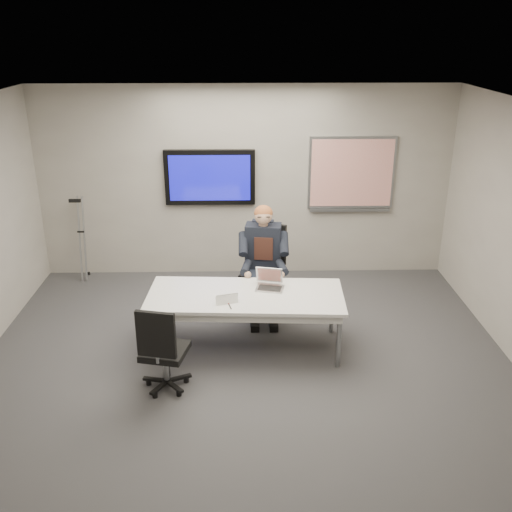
{
  "coord_description": "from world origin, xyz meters",
  "views": [
    {
      "loc": [
        -0.01,
        -5.08,
        3.53
      ],
      "look_at": [
        0.12,
        0.79,
        1.15
      ],
      "focal_mm": 40.0,
      "sensor_mm": 36.0,
      "label": 1
    }
  ],
  "objects_px": {
    "conference_table": "(245,300)",
    "seated_person": "(264,275)",
    "laptop": "(270,283)",
    "office_chair_near": "(164,364)",
    "office_chair_far": "(264,283)"
  },
  "relations": [
    {
      "from": "conference_table",
      "to": "laptop",
      "type": "height_order",
      "value": "laptop"
    },
    {
      "from": "conference_table",
      "to": "office_chair_far",
      "type": "relative_size",
      "value": 2.02
    },
    {
      "from": "office_chair_far",
      "to": "laptop",
      "type": "relative_size",
      "value": 3.19
    },
    {
      "from": "conference_table",
      "to": "office_chair_far",
      "type": "bearing_deg",
      "value": 79.29
    },
    {
      "from": "office_chair_far",
      "to": "office_chair_near",
      "type": "height_order",
      "value": "office_chair_far"
    },
    {
      "from": "office_chair_near",
      "to": "seated_person",
      "type": "relative_size",
      "value": 0.68
    },
    {
      "from": "seated_person",
      "to": "laptop",
      "type": "xyz_separation_m",
      "value": [
        0.05,
        -0.59,
        0.16
      ]
    },
    {
      "from": "conference_table",
      "to": "seated_person",
      "type": "distance_m",
      "value": 0.81
    },
    {
      "from": "conference_table",
      "to": "laptop",
      "type": "xyz_separation_m",
      "value": [
        0.28,
        0.19,
        0.13
      ]
    },
    {
      "from": "conference_table",
      "to": "office_chair_near",
      "type": "distance_m",
      "value": 1.22
    },
    {
      "from": "conference_table",
      "to": "seated_person",
      "type": "bearing_deg",
      "value": 76.2
    },
    {
      "from": "conference_table",
      "to": "laptop",
      "type": "relative_size",
      "value": 6.45
    },
    {
      "from": "conference_table",
      "to": "office_chair_near",
      "type": "bearing_deg",
      "value": -132.02
    },
    {
      "from": "office_chair_far",
      "to": "seated_person",
      "type": "bearing_deg",
      "value": -70.05
    },
    {
      "from": "conference_table",
      "to": "office_chair_near",
      "type": "height_order",
      "value": "office_chair_near"
    }
  ]
}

